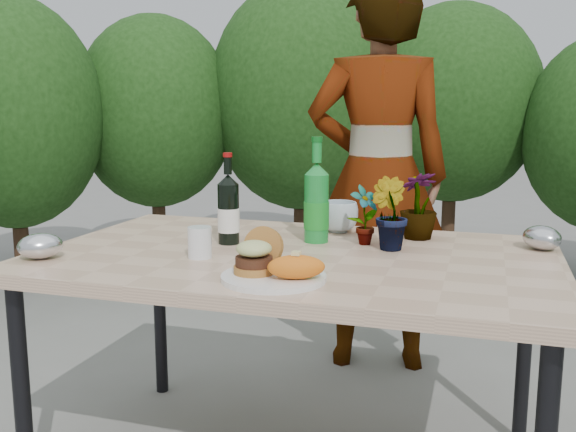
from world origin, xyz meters
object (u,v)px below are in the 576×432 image
(patio_table, at_px, (296,270))
(wine_bottle, at_px, (228,210))
(dinner_plate, at_px, (274,277))
(person, at_px, (378,176))

(patio_table, xyz_separation_m, wine_bottle, (-0.25, 0.06, 0.17))
(patio_table, xyz_separation_m, dinner_plate, (0.04, -0.32, 0.06))
(dinner_plate, relative_size, wine_bottle, 0.92)
(wine_bottle, bearing_deg, patio_table, -26.38)
(dinner_plate, xyz_separation_m, wine_bottle, (-0.29, 0.39, 0.10))
(person, bearing_deg, dinner_plate, 75.17)
(wine_bottle, bearing_deg, person, 57.70)
(wine_bottle, height_order, person, person)
(patio_table, distance_m, wine_bottle, 0.31)
(dinner_plate, bearing_deg, wine_bottle, 126.65)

